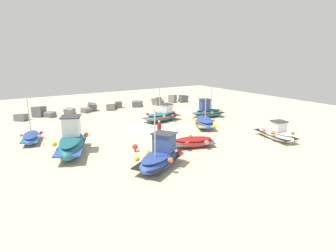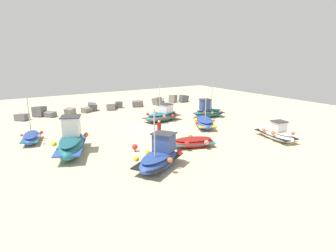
{
  "view_description": "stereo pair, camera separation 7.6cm",
  "coord_description": "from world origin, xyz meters",
  "px_view_note": "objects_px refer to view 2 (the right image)",
  "views": [
    {
      "loc": [
        -12.66,
        -22.28,
        6.69
      ],
      "look_at": [
        -0.67,
        -3.32,
        0.9
      ],
      "focal_mm": 30.22,
      "sensor_mm": 36.0,
      "label": 1
    },
    {
      "loc": [
        -12.59,
        -22.32,
        6.69
      ],
      "look_at": [
        -0.67,
        -3.32,
        0.9
      ],
      "focal_mm": 30.22,
      "sensor_mm": 36.0,
      "label": 2
    }
  ],
  "objects_px": {
    "fishing_boat_0": "(208,111)",
    "fishing_boat_4": "(193,142)",
    "fishing_boat_3": "(163,116)",
    "person_walking": "(159,129)",
    "fishing_boat_5": "(31,137)",
    "fishing_boat_6": "(204,123)",
    "fishing_boat_7": "(276,133)",
    "fishing_boat_2": "(71,142)",
    "mooring_buoy_0": "(135,147)",
    "fishing_boat_1": "(159,157)"
  },
  "relations": [
    {
      "from": "fishing_boat_4",
      "to": "mooring_buoy_0",
      "type": "bearing_deg",
      "value": -0.42
    },
    {
      "from": "fishing_boat_4",
      "to": "mooring_buoy_0",
      "type": "height_order",
      "value": "fishing_boat_4"
    },
    {
      "from": "mooring_buoy_0",
      "to": "person_walking",
      "type": "bearing_deg",
      "value": 27.02
    },
    {
      "from": "fishing_boat_4",
      "to": "fishing_boat_5",
      "type": "distance_m",
      "value": 12.48
    },
    {
      "from": "fishing_boat_7",
      "to": "fishing_boat_2",
      "type": "bearing_deg",
      "value": -97.72
    },
    {
      "from": "fishing_boat_5",
      "to": "fishing_boat_7",
      "type": "relative_size",
      "value": 0.96
    },
    {
      "from": "fishing_boat_6",
      "to": "fishing_boat_3",
      "type": "bearing_deg",
      "value": 52.42
    },
    {
      "from": "fishing_boat_3",
      "to": "fishing_boat_6",
      "type": "relative_size",
      "value": 1.09
    },
    {
      "from": "fishing_boat_2",
      "to": "fishing_boat_5",
      "type": "xyz_separation_m",
      "value": [
        -2.01,
        4.32,
        -0.44
      ]
    },
    {
      "from": "fishing_boat_3",
      "to": "fishing_boat_5",
      "type": "distance_m",
      "value": 12.31
    },
    {
      "from": "fishing_boat_3",
      "to": "fishing_boat_6",
      "type": "xyz_separation_m",
      "value": [
        1.91,
        -4.32,
        -0.1
      ]
    },
    {
      "from": "fishing_boat_3",
      "to": "fishing_boat_6",
      "type": "bearing_deg",
      "value": -75.94
    },
    {
      "from": "fishing_boat_0",
      "to": "fishing_boat_7",
      "type": "xyz_separation_m",
      "value": [
        -0.64,
        -9.12,
        -0.12
      ]
    },
    {
      "from": "fishing_boat_7",
      "to": "person_walking",
      "type": "distance_m",
      "value": 9.34
    },
    {
      "from": "fishing_boat_6",
      "to": "fishing_boat_5",
      "type": "bearing_deg",
      "value": 104.33
    },
    {
      "from": "fishing_boat_7",
      "to": "mooring_buoy_0",
      "type": "bearing_deg",
      "value": -95.39
    },
    {
      "from": "fishing_boat_5",
      "to": "fishing_boat_2",
      "type": "bearing_deg",
      "value": 39.49
    },
    {
      "from": "fishing_boat_4",
      "to": "fishing_boat_7",
      "type": "height_order",
      "value": "fishing_boat_7"
    },
    {
      "from": "fishing_boat_3",
      "to": "fishing_boat_6",
      "type": "distance_m",
      "value": 4.72
    },
    {
      "from": "fishing_boat_6",
      "to": "mooring_buoy_0",
      "type": "bearing_deg",
      "value": 135.69
    },
    {
      "from": "fishing_boat_6",
      "to": "mooring_buoy_0",
      "type": "xyz_separation_m",
      "value": [
        -8.34,
        -2.57,
        -0.13
      ]
    },
    {
      "from": "fishing_boat_2",
      "to": "person_walking",
      "type": "distance_m",
      "value": 6.68
    },
    {
      "from": "fishing_boat_2",
      "to": "person_walking",
      "type": "bearing_deg",
      "value": -71.66
    },
    {
      "from": "fishing_boat_0",
      "to": "fishing_boat_4",
      "type": "relative_size",
      "value": 1.11
    },
    {
      "from": "fishing_boat_0",
      "to": "mooring_buoy_0",
      "type": "xyz_separation_m",
      "value": [
        -11.46,
        -5.78,
        -0.31
      ]
    },
    {
      "from": "fishing_boat_1",
      "to": "mooring_buoy_0",
      "type": "xyz_separation_m",
      "value": [
        0.0,
        3.41,
        -0.33
      ]
    },
    {
      "from": "mooring_buoy_0",
      "to": "fishing_boat_3",
      "type": "bearing_deg",
      "value": 46.99
    },
    {
      "from": "person_walking",
      "to": "mooring_buoy_0",
      "type": "relative_size",
      "value": 3.02
    },
    {
      "from": "fishing_boat_1",
      "to": "fishing_boat_5",
      "type": "distance_m",
      "value": 11.23
    },
    {
      "from": "mooring_buoy_0",
      "to": "fishing_boat_2",
      "type": "bearing_deg",
      "value": 154.35
    },
    {
      "from": "fishing_boat_1",
      "to": "person_walking",
      "type": "bearing_deg",
      "value": 28.42
    },
    {
      "from": "fishing_boat_3",
      "to": "person_walking",
      "type": "relative_size",
      "value": 2.62
    },
    {
      "from": "fishing_boat_0",
      "to": "fishing_boat_2",
      "type": "height_order",
      "value": "fishing_boat_0"
    },
    {
      "from": "fishing_boat_1",
      "to": "fishing_boat_7",
      "type": "height_order",
      "value": "fishing_boat_1"
    },
    {
      "from": "fishing_boat_6",
      "to": "person_walking",
      "type": "distance_m",
      "value": 5.66
    },
    {
      "from": "fishing_boat_7",
      "to": "person_walking",
      "type": "height_order",
      "value": "person_walking"
    },
    {
      "from": "mooring_buoy_0",
      "to": "fishing_boat_5",
      "type": "bearing_deg",
      "value": 133.54
    },
    {
      "from": "fishing_boat_3",
      "to": "person_walking",
      "type": "bearing_deg",
      "value": -133.34
    },
    {
      "from": "fishing_boat_6",
      "to": "fishing_boat_7",
      "type": "bearing_deg",
      "value": -128.61
    },
    {
      "from": "fishing_boat_4",
      "to": "person_walking",
      "type": "relative_size",
      "value": 2.09
    },
    {
      "from": "fishing_boat_2",
      "to": "fishing_boat_3",
      "type": "bearing_deg",
      "value": -41.99
    },
    {
      "from": "fishing_boat_2",
      "to": "mooring_buoy_0",
      "type": "relative_size",
      "value": 9.39
    },
    {
      "from": "fishing_boat_0",
      "to": "fishing_boat_3",
      "type": "distance_m",
      "value": 5.16
    },
    {
      "from": "fishing_boat_4",
      "to": "fishing_boat_5",
      "type": "bearing_deg",
      "value": -18.62
    },
    {
      "from": "fishing_boat_0",
      "to": "fishing_boat_6",
      "type": "height_order",
      "value": "fishing_boat_0"
    },
    {
      "from": "fishing_boat_0",
      "to": "fishing_boat_5",
      "type": "xyz_separation_m",
      "value": [
        -17.32,
        0.39,
        -0.25
      ]
    },
    {
      "from": "fishing_boat_1",
      "to": "fishing_boat_4",
      "type": "relative_size",
      "value": 1.2
    },
    {
      "from": "fishing_boat_4",
      "to": "mooring_buoy_0",
      "type": "xyz_separation_m",
      "value": [
        -4.06,
        1.41,
        -0.04
      ]
    },
    {
      "from": "fishing_boat_4",
      "to": "fishing_boat_6",
      "type": "bearing_deg",
      "value": -118.28
    },
    {
      "from": "fishing_boat_3",
      "to": "fishing_boat_5",
      "type": "bearing_deg",
      "value": 173.54
    }
  ]
}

